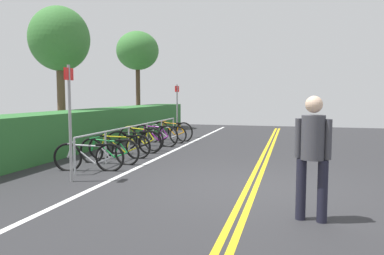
# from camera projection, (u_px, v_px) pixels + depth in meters

# --- Properties ---
(ground_plane) EXTENTS (28.77, 12.66, 0.05)m
(ground_plane) POSITION_uv_depth(u_px,v_px,m) (252.00, 188.00, 7.15)
(ground_plane) COLOR #2B2B2D
(centre_line_yellow_inner) EXTENTS (25.89, 0.10, 0.00)m
(centre_line_yellow_inner) POSITION_uv_depth(u_px,v_px,m) (256.00, 187.00, 7.13)
(centre_line_yellow_inner) COLOR gold
(centre_line_yellow_inner) RESTS_ON ground_plane
(centre_line_yellow_outer) EXTENTS (25.89, 0.10, 0.00)m
(centre_line_yellow_outer) POSITION_uv_depth(u_px,v_px,m) (247.00, 187.00, 7.17)
(centre_line_yellow_outer) COLOR gold
(centre_line_yellow_outer) RESTS_ON ground_plane
(bike_lane_stripe_white) EXTENTS (25.89, 0.12, 0.00)m
(bike_lane_stripe_white) POSITION_uv_depth(u_px,v_px,m) (115.00, 178.00, 7.89)
(bike_lane_stripe_white) COLOR white
(bike_lane_stripe_white) RESTS_ON ground_plane
(bike_rack) EXTENTS (7.11, 0.05, 0.84)m
(bike_rack) POSITION_uv_depth(u_px,v_px,m) (138.00, 131.00, 11.55)
(bike_rack) COLOR #9EA0A5
(bike_rack) RESTS_ON ground_plane
(bicycle_0) EXTENTS (0.52, 1.64, 0.70)m
(bicycle_0) POSITION_uv_depth(u_px,v_px,m) (89.00, 157.00, 8.63)
(bicycle_0) COLOR black
(bicycle_0) RESTS_ON ground_plane
(bicycle_1) EXTENTS (0.46, 1.69, 0.70)m
(bicycle_1) POSITION_uv_depth(u_px,v_px,m) (109.00, 151.00, 9.51)
(bicycle_1) COLOR black
(bicycle_1) RESTS_ON ground_plane
(bicycle_2) EXTENTS (0.61, 1.65, 0.72)m
(bicycle_2) POSITION_uv_depth(u_px,v_px,m) (120.00, 147.00, 10.27)
(bicycle_2) COLOR black
(bicycle_2) RESTS_ON ground_plane
(bicycle_3) EXTENTS (0.63, 1.62, 0.74)m
(bicycle_3) POSITION_uv_depth(u_px,v_px,m) (134.00, 142.00, 11.18)
(bicycle_3) COLOR black
(bicycle_3) RESTS_ON ground_plane
(bicycle_4) EXTENTS (0.57, 1.74, 0.78)m
(bicycle_4) POSITION_uv_depth(u_px,v_px,m) (141.00, 138.00, 11.99)
(bicycle_4) COLOR black
(bicycle_4) RESTS_ON ground_plane
(bicycle_5) EXTENTS (0.46, 1.72, 0.78)m
(bicycle_5) POSITION_uv_depth(u_px,v_px,m) (155.00, 136.00, 12.79)
(bicycle_5) COLOR black
(bicycle_5) RESTS_ON ground_plane
(bicycle_6) EXTENTS (0.46, 1.68, 0.69)m
(bicycle_6) POSITION_uv_depth(u_px,v_px,m) (165.00, 134.00, 13.70)
(bicycle_6) COLOR black
(bicycle_6) RESTS_ON ground_plane
(bicycle_7) EXTENTS (0.56, 1.76, 0.77)m
(bicycle_7) POSITION_uv_depth(u_px,v_px,m) (172.00, 131.00, 14.39)
(bicycle_7) COLOR black
(bicycle_7) RESTS_ON ground_plane
(pedestrian) EXTENTS (0.32, 0.48, 1.74)m
(pedestrian) POSITION_uv_depth(u_px,v_px,m) (313.00, 149.00, 5.15)
(pedestrian) COLOR #1E1E2D
(pedestrian) RESTS_ON ground_plane
(sign_post_near) EXTENTS (0.36, 0.08, 2.35)m
(sign_post_near) POSITION_uv_depth(u_px,v_px,m) (70.00, 112.00, 7.47)
(sign_post_near) COLOR gray
(sign_post_near) RESTS_ON ground_plane
(sign_post_far) EXTENTS (0.36, 0.07, 2.17)m
(sign_post_far) POSITION_uv_depth(u_px,v_px,m) (177.00, 106.00, 15.23)
(sign_post_far) COLOR gray
(sign_post_far) RESTS_ON ground_plane
(hedge_backdrop) EXTENTS (16.06, 1.39, 1.24)m
(hedge_backdrop) POSITION_uv_depth(u_px,v_px,m) (99.00, 126.00, 13.57)
(hedge_backdrop) COLOR #2D6B30
(hedge_backdrop) RESTS_ON ground_plane
(tree_mid) EXTENTS (2.14, 2.14, 4.89)m
(tree_mid) POSITION_uv_depth(u_px,v_px,m) (59.00, 40.00, 13.36)
(tree_mid) COLOR brown
(tree_mid) RESTS_ON ground_plane
(tree_far_right) EXTENTS (2.15, 2.15, 4.98)m
(tree_far_right) POSITION_uv_depth(u_px,v_px,m) (138.00, 51.00, 19.10)
(tree_far_right) COLOR #473323
(tree_far_right) RESTS_ON ground_plane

